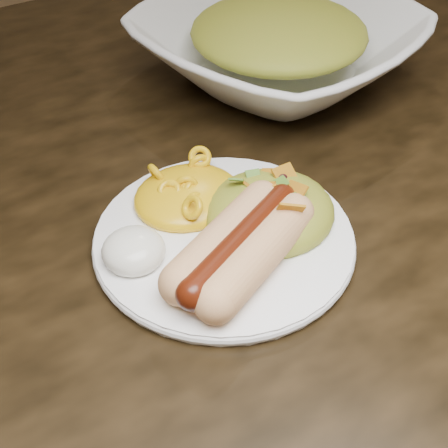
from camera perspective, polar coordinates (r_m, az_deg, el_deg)
table at (r=0.62m, az=-10.42°, el=-4.26°), size 1.60×0.90×0.75m
plate at (r=0.50m, az=0.00°, el=-1.32°), size 0.25×0.25×0.01m
hotdog at (r=0.46m, az=1.56°, el=-1.99°), size 0.12×0.11×0.03m
mac_and_cheese at (r=0.52m, az=-3.38°, el=3.71°), size 0.11×0.11×0.04m
sour_cream at (r=0.47m, az=-8.34°, el=-1.85°), size 0.05×0.05×0.03m
taco_salad at (r=0.50m, az=4.26°, el=2.15°), size 0.11×0.10×0.05m
serving_bowl at (r=0.71m, az=4.97°, el=15.82°), size 0.36×0.36×0.07m
bowl_filling at (r=0.71m, az=5.04°, el=16.87°), size 0.23×0.23×0.05m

